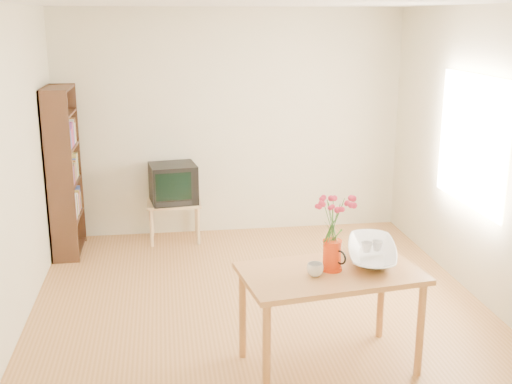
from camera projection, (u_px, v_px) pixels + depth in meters
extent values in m
plane|color=#9F6B38|center=(261.00, 311.00, 5.63)|extent=(4.50, 4.50, 0.00)
plane|color=white|center=(262.00, 2.00, 4.94)|extent=(4.50, 4.50, 0.00)
plane|color=beige|center=(232.00, 123.00, 7.43)|extent=(4.00, 0.00, 4.00)
plane|color=beige|center=(332.00, 269.00, 3.14)|extent=(4.00, 0.00, 4.00)
plane|color=beige|center=(8.00, 175.00, 5.00)|extent=(0.00, 4.50, 4.50)
plane|color=beige|center=(489.00, 159.00, 5.56)|extent=(0.00, 4.50, 4.50)
plane|color=white|center=(471.00, 141.00, 5.82)|extent=(0.00, 1.30, 1.30)
cube|color=#B4753D|center=(331.00, 273.00, 4.56)|extent=(1.35, 0.89, 0.04)
cylinder|color=#B4753D|center=(267.00, 353.00, 4.22)|extent=(0.06, 0.06, 0.71)
cylinder|color=#B4753D|center=(420.00, 330.00, 4.53)|extent=(0.06, 0.06, 0.71)
cylinder|color=#B4753D|center=(243.00, 314.00, 4.78)|extent=(0.06, 0.06, 0.71)
cylinder|color=#B4753D|center=(381.00, 295.00, 5.09)|extent=(0.06, 0.06, 0.71)
cube|color=tan|center=(174.00, 203.00, 7.29)|extent=(0.60, 0.45, 0.03)
cylinder|color=tan|center=(151.00, 228.00, 7.14)|extent=(0.04, 0.04, 0.43)
cylinder|color=tan|center=(198.00, 226.00, 7.21)|extent=(0.04, 0.04, 0.43)
cylinder|color=tan|center=(152.00, 218.00, 7.49)|extent=(0.04, 0.04, 0.43)
cylinder|color=tan|center=(196.00, 216.00, 7.56)|extent=(0.04, 0.04, 0.43)
cube|color=black|center=(59.00, 180.00, 6.48)|extent=(0.28, 0.02, 1.80)
cube|color=black|center=(68.00, 165.00, 7.12)|extent=(0.28, 0.03, 1.80)
cube|color=black|center=(51.00, 172.00, 6.78)|extent=(0.02, 0.70, 1.80)
cube|color=black|center=(70.00, 248.00, 7.03)|extent=(0.27, 0.65, 0.02)
cube|color=black|center=(68.00, 217.00, 6.93)|extent=(0.27, 0.65, 0.02)
cube|color=black|center=(65.00, 183.00, 6.83)|extent=(0.27, 0.65, 0.02)
cube|color=black|center=(62.00, 148.00, 6.73)|extent=(0.27, 0.65, 0.02)
cube|color=black|center=(59.00, 114.00, 6.63)|extent=(0.27, 0.65, 0.02)
cube|color=black|center=(57.00, 89.00, 6.57)|extent=(0.27, 0.65, 0.02)
cylinder|color=red|center=(332.00, 256.00, 4.54)|extent=(0.13, 0.13, 0.21)
cylinder|color=red|center=(332.00, 268.00, 4.56)|extent=(0.15, 0.15, 0.02)
cylinder|color=red|center=(332.00, 241.00, 4.51)|extent=(0.14, 0.14, 0.01)
cone|color=red|center=(330.00, 247.00, 4.46)|extent=(0.07, 0.08, 0.06)
torus|color=black|center=(335.00, 251.00, 4.60)|extent=(0.07, 0.10, 0.10)
imported|color=white|center=(315.00, 270.00, 4.45)|extent=(0.17, 0.17, 0.09)
imported|color=white|center=(373.00, 226.00, 4.73)|extent=(0.66, 0.66, 0.50)
imported|color=white|center=(368.00, 232.00, 4.74)|extent=(0.10, 0.10, 0.07)
imported|color=white|center=(378.00, 231.00, 4.77)|extent=(0.08, 0.08, 0.07)
cube|color=black|center=(173.00, 183.00, 7.23)|extent=(0.56, 0.52, 0.44)
cube|color=black|center=(173.00, 180.00, 7.30)|extent=(0.38, 0.30, 0.31)
cube|color=black|center=(174.00, 187.00, 7.00)|extent=(0.39, 0.06, 0.31)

